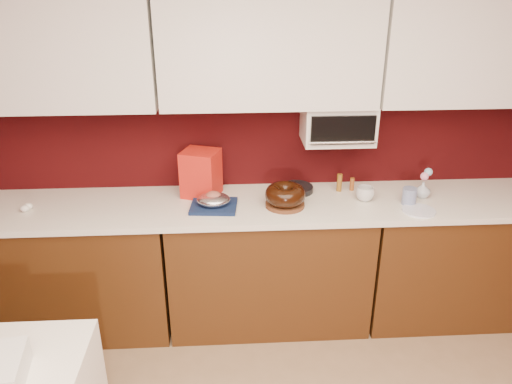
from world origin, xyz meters
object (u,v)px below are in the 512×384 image
Objects in this scene: pandoro_box at (201,173)px; blue_jar at (409,196)px; toaster_oven at (338,123)px; flower_vase at (423,189)px; bundt_cake at (285,195)px; coffee_mug at (365,192)px; foil_ham_nest at (214,200)px.

pandoro_box is 2.85× the size of blue_jar.
toaster_oven reaches higher than flower_vase.
bundt_cake is 0.92m from flower_vase.
bundt_cake is at bearing -1.91° from pandoro_box.
blue_jar is (0.27, -0.07, -0.00)m from coffee_mug.
pandoro_box reaches higher than flower_vase.
blue_jar is at bearing -1.06° from bundt_cake.
bundt_cake is at bearing -174.79° from flower_vase.
bundt_cake is 0.83× the size of pandoro_box.
foil_ham_nest is at bearing -164.65° from toaster_oven.
coffee_mug reaches higher than foil_ham_nest.
foil_ham_nest is at bearing -176.70° from flower_vase.
bundt_cake is 0.58m from pandoro_box.
blue_jar reaches higher than foil_ham_nest.
toaster_oven is 1.76× the size of bundt_cake.
coffee_mug is 0.28m from blue_jar.
coffee_mug is (0.98, 0.05, 0.00)m from foil_ham_nest.
coffee_mug is at bearing 165.09° from blue_jar.
bundt_cake is 0.53m from coffee_mug.
bundt_cake is at bearing 178.94° from blue_jar.
toaster_oven is 2.14× the size of foil_ham_nest.
pandoro_box is at bearing 158.73° from bundt_cake.
coffee_mug reaches higher than blue_jar.
pandoro_box is (-0.53, 0.21, 0.07)m from bundt_cake.
bundt_cake reaches higher than blue_jar.
pandoro_box reaches higher than blue_jar.
flower_vase reaches higher than foil_ham_nest.
bundt_cake is 0.80m from blue_jar.
toaster_oven is 0.94m from foil_ham_nest.
coffee_mug is 0.92× the size of flower_vase.
coffee_mug is at bearing 6.09° from bundt_cake.
flower_vase is (1.45, -0.12, -0.09)m from pandoro_box.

